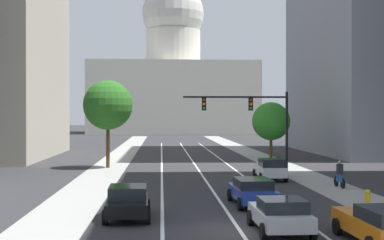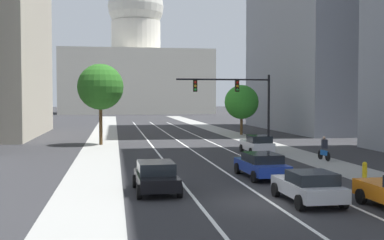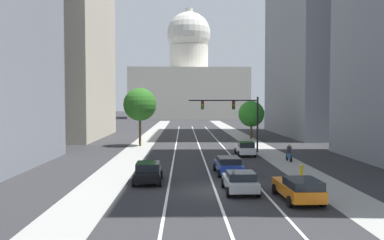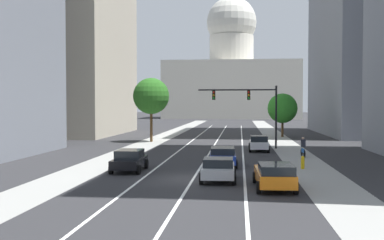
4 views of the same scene
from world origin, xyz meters
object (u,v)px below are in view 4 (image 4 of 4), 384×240
(fire_hydrant, at_px, (303,162))
(street_tree_near_left, at_px, (151,96))
(cyclist, at_px, (303,147))
(capitol_building, at_px, (231,76))
(car_silver, at_px, (218,169))
(street_tree_mid_right, at_px, (283,108))
(car_blue, at_px, (223,156))
(car_orange, at_px, (275,175))
(car_white, at_px, (259,143))
(car_black, at_px, (129,160))
(traffic_signal_mast, at_px, (251,103))

(fire_hydrant, distance_m, street_tree_near_left, 27.07)
(fire_hydrant, height_order, cyclist, cyclist)
(capitol_building, distance_m, car_silver, 126.43)
(street_tree_mid_right, bearing_deg, cyclist, -91.10)
(fire_hydrant, bearing_deg, capitol_building, 93.42)
(car_blue, height_order, street_tree_near_left, street_tree_near_left)
(capitol_building, bearing_deg, street_tree_near_left, -94.55)
(car_orange, relative_size, street_tree_mid_right, 0.79)
(car_white, xyz_separation_m, car_blue, (-3.08, -11.06, -0.05))
(capitol_building, distance_m, street_tree_mid_right, 88.97)
(capitol_building, distance_m, street_tree_near_left, 98.80)
(car_black, bearing_deg, car_white, -34.28)
(car_black, xyz_separation_m, traffic_signal_mast, (8.53, 17.15, 3.92))
(traffic_signal_mast, xyz_separation_m, fire_hydrant, (3.27, -14.90, -4.21))
(car_black, height_order, traffic_signal_mast, traffic_signal_mast)
(car_blue, height_order, car_orange, car_orange)
(car_blue, xyz_separation_m, street_tree_mid_right, (7.13, 31.09, 3.23))
(capitol_building, height_order, car_black, capitol_building)
(capitol_building, distance_m, cyclist, 113.58)
(capitol_building, bearing_deg, car_silver, -89.30)
(car_blue, height_order, traffic_signal_mast, traffic_signal_mast)
(car_silver, distance_m, street_tree_mid_right, 38.55)
(car_blue, bearing_deg, fire_hydrant, -102.49)
(street_tree_mid_right, relative_size, street_tree_near_left, 0.78)
(street_tree_near_left, bearing_deg, car_blue, -65.92)
(car_black, relative_size, car_silver, 1.02)
(car_black, height_order, street_tree_near_left, street_tree_near_left)
(car_blue, distance_m, car_silver, 6.66)
(car_blue, height_order, street_tree_mid_right, street_tree_mid_right)
(car_orange, bearing_deg, car_silver, 51.18)
(car_white, distance_m, car_silver, 17.98)
(car_silver, xyz_separation_m, cyclist, (6.66, 13.20, 0.13))
(traffic_signal_mast, xyz_separation_m, street_tree_mid_right, (4.78, 17.21, -0.71))
(car_orange, bearing_deg, car_blue, 17.19)
(fire_hydrant, bearing_deg, car_silver, -134.98)
(capitol_building, distance_m, car_white, 108.91)
(street_tree_near_left, bearing_deg, car_silver, -71.27)
(traffic_signal_mast, distance_m, street_tree_mid_right, 17.88)
(car_silver, height_order, fire_hydrant, car_silver)
(car_white, height_order, street_tree_mid_right, street_tree_mid_right)
(capitol_building, xyz_separation_m, traffic_signal_mast, (3.90, -105.20, -9.19))
(car_silver, bearing_deg, fire_hydrant, -45.79)
(capitol_building, bearing_deg, car_black, -92.17)
(street_tree_mid_right, bearing_deg, car_black, -111.17)
(cyclist, xyz_separation_m, street_tree_mid_right, (0.47, 24.54, 3.11))
(car_black, distance_m, fire_hydrant, 12.01)
(car_black, bearing_deg, capitol_building, -3.60)
(street_tree_near_left, bearing_deg, street_tree_mid_right, 31.58)
(car_black, height_order, cyclist, cyclist)
(car_white, xyz_separation_m, traffic_signal_mast, (-0.73, 2.81, 3.89))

